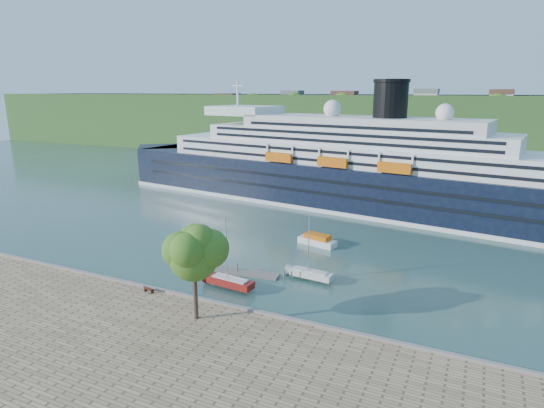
% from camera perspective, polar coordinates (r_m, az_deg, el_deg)
% --- Properties ---
extents(ground, '(400.00, 400.00, 0.00)m').
position_cam_1_polar(ground, '(58.81, -10.58, -12.13)').
color(ground, '#2A4C46').
rests_on(ground, ground).
extents(far_hillside, '(400.00, 50.00, 24.00)m').
position_cam_1_polar(far_hillside, '(190.62, 15.67, 9.42)').
color(far_hillside, '#2C4E1F').
rests_on(far_hillside, ground).
extents(quay_coping, '(220.00, 0.50, 0.30)m').
position_cam_1_polar(quay_coping, '(58.17, -10.75, -11.18)').
color(quay_coping, slate).
rests_on(quay_coping, promenade).
extents(cruise_ship, '(126.42, 35.09, 28.09)m').
position_cam_1_polar(cruise_ship, '(104.82, 7.44, 7.55)').
color(cruise_ship, black).
rests_on(cruise_ship, ground).
extents(park_bench, '(1.45, 0.71, 0.90)m').
position_cam_1_polar(park_bench, '(60.17, -15.20, -10.25)').
color(park_bench, '#411E12').
rests_on(park_bench, promenade).
extents(promenade_tree, '(7.23, 7.23, 11.98)m').
position_cam_1_polar(promenade_tree, '(50.46, -9.74, -7.94)').
color(promenade_tree, '#315E18').
rests_on(promenade_tree, promenade).
extents(floating_pontoon, '(16.21, 3.51, 0.36)m').
position_cam_1_polar(floating_pontoon, '(67.54, -5.78, -8.23)').
color(floating_pontoon, slate).
rests_on(floating_pontoon, ground).
extents(sailboat_red, '(7.47, 2.72, 9.44)m').
position_cam_1_polar(sailboat_red, '(60.10, -5.33, -6.45)').
color(sailboat_red, maroon).
rests_on(sailboat_red, ground).
extents(sailboat_white_far, '(6.87, 2.43, 8.70)m').
position_cam_1_polar(sailboat_white_far, '(62.88, 5.01, -5.86)').
color(sailboat_white_far, silver).
rests_on(sailboat_white_far, ground).
extents(tender_launch, '(7.16, 3.84, 1.88)m').
position_cam_1_polar(tender_launch, '(78.32, 5.71, -4.45)').
color(tender_launch, '#D7610C').
rests_on(tender_launch, ground).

